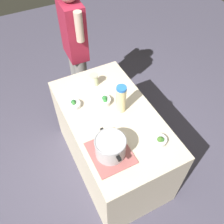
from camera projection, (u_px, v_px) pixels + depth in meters
ground_plane at (112, 162)px, 2.80m from camera, size 8.00×8.00×0.00m
counter_slab at (112, 142)px, 2.48m from camera, size 1.35×0.76×0.85m
dish_cloth at (110, 153)px, 1.90m from camera, size 0.35×0.31×0.01m
cooking_pot at (110, 147)px, 1.83m from camera, size 0.31×0.24×0.17m
lemonade_pitcher at (121, 99)px, 2.09m from camera, size 0.09×0.09×0.28m
mason_jar at (94, 80)px, 2.37m from camera, size 0.08×0.08×0.12m
broccoli_bowl_front at (74, 104)px, 2.21m from camera, size 0.11×0.11×0.07m
broccoli_bowl_center at (160, 140)px, 1.95m from camera, size 0.12×0.12×0.08m
broccoli_bowl_back at (104, 101)px, 2.23m from camera, size 0.13×0.13×0.08m
person_cook at (76, 49)px, 2.69m from camera, size 0.50×0.21×1.64m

